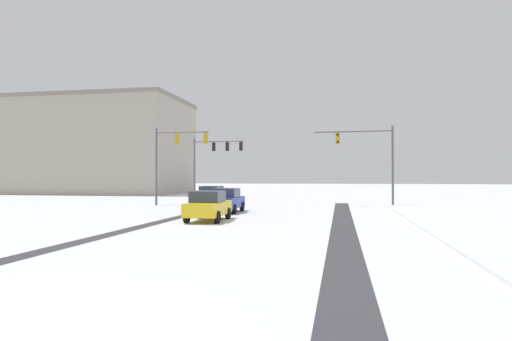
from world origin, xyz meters
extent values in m
cube|color=#38383D|center=(5.66, 16.84, 0.00)|extent=(1.11, 37.04, 0.01)
cube|color=#38383D|center=(-3.80, 16.84, 0.00)|extent=(0.81, 37.04, 0.01)
cube|color=white|center=(11.10, 15.15, 0.06)|extent=(4.00, 37.04, 0.12)
cylinder|color=#56565B|center=(9.70, 31.67, 3.25)|extent=(0.18, 0.18, 6.50)
cylinder|color=#56565B|center=(6.58, 31.77, 6.10)|extent=(6.24, 0.30, 0.12)
cube|color=#B79319|center=(5.33, 31.80, 5.55)|extent=(0.33, 0.25, 0.90)
sphere|color=black|center=(5.33, 31.64, 5.85)|extent=(0.20, 0.20, 0.20)
sphere|color=orange|center=(5.33, 31.64, 5.55)|extent=(0.20, 0.20, 0.20)
sphere|color=black|center=(5.33, 31.64, 5.25)|extent=(0.20, 0.20, 0.20)
cylinder|color=#56565B|center=(-9.70, 29.67, 3.25)|extent=(0.18, 0.18, 6.50)
cylinder|color=#56565B|center=(-7.43, 29.70, 6.10)|extent=(4.53, 0.17, 0.12)
cube|color=#B79319|center=(-7.89, 29.69, 5.55)|extent=(0.32, 0.24, 0.90)
sphere|color=black|center=(-7.89, 29.85, 5.85)|extent=(0.20, 0.20, 0.20)
sphere|color=orange|center=(-7.89, 29.85, 5.55)|extent=(0.20, 0.20, 0.20)
sphere|color=black|center=(-7.89, 29.85, 5.25)|extent=(0.20, 0.20, 0.20)
cube|color=#B79319|center=(-5.39, 29.72, 5.55)|extent=(0.32, 0.24, 0.90)
sphere|color=black|center=(-5.40, 29.88, 5.85)|extent=(0.20, 0.20, 0.20)
sphere|color=orange|center=(-5.40, 29.88, 5.55)|extent=(0.20, 0.20, 0.20)
sphere|color=black|center=(-5.40, 29.88, 5.25)|extent=(0.20, 0.20, 0.20)
cylinder|color=#56565B|center=(-9.70, 39.67, 3.25)|extent=(0.18, 0.18, 6.50)
cylinder|color=#56565B|center=(-7.02, 39.63, 6.10)|extent=(5.36, 0.20, 0.12)
cube|color=black|center=(-7.56, 39.64, 5.55)|extent=(0.32, 0.24, 0.90)
sphere|color=black|center=(-7.55, 39.80, 5.85)|extent=(0.20, 0.20, 0.20)
sphere|color=orange|center=(-7.55, 39.80, 5.55)|extent=(0.20, 0.20, 0.20)
sphere|color=black|center=(-7.55, 39.80, 5.25)|extent=(0.20, 0.20, 0.20)
cube|color=black|center=(-6.08, 39.62, 5.55)|extent=(0.32, 0.24, 0.90)
sphere|color=black|center=(-6.08, 39.78, 5.85)|extent=(0.20, 0.20, 0.20)
sphere|color=orange|center=(-6.08, 39.78, 5.55)|extent=(0.20, 0.20, 0.20)
sphere|color=black|center=(-6.08, 39.78, 5.25)|extent=(0.20, 0.20, 0.20)
cube|color=black|center=(-4.61, 39.60, 5.55)|extent=(0.32, 0.24, 0.90)
sphere|color=black|center=(-4.61, 39.76, 5.85)|extent=(0.20, 0.20, 0.20)
sphere|color=orange|center=(-4.61, 39.76, 5.55)|extent=(0.20, 0.20, 0.20)
sphere|color=black|center=(-4.61, 39.76, 5.25)|extent=(0.20, 0.20, 0.20)
cube|color=#194C2D|center=(-4.92, 29.95, 0.67)|extent=(1.80, 4.14, 0.70)
cube|color=#2D3847|center=(-4.92, 29.80, 1.32)|extent=(1.61, 1.94, 0.60)
cylinder|color=black|center=(-5.69, 31.24, 0.32)|extent=(0.24, 0.65, 0.64)
cylinder|color=black|center=(-4.08, 31.20, 0.32)|extent=(0.24, 0.65, 0.64)
cylinder|color=black|center=(-5.76, 28.70, 0.32)|extent=(0.24, 0.65, 0.64)
cylinder|color=black|center=(-4.14, 28.66, 0.32)|extent=(0.24, 0.65, 0.64)
cube|color=#233899|center=(-1.95, 23.23, 0.67)|extent=(1.75, 4.12, 0.70)
cube|color=#2D3847|center=(-1.94, 23.08, 1.32)|extent=(1.58, 1.92, 0.60)
cylinder|color=black|center=(-2.77, 24.49, 0.32)|extent=(0.23, 0.64, 0.64)
cylinder|color=black|center=(-1.15, 24.51, 0.32)|extent=(0.23, 0.64, 0.64)
cylinder|color=black|center=(-2.74, 21.95, 0.32)|extent=(0.23, 0.64, 0.64)
cylinder|color=black|center=(-1.12, 21.97, 0.32)|extent=(0.23, 0.64, 0.64)
cube|color=yellow|center=(-1.47, 17.48, 0.67)|extent=(1.83, 4.15, 0.70)
cube|color=#2D3847|center=(-1.46, 17.33, 1.32)|extent=(1.62, 1.95, 0.60)
cylinder|color=black|center=(-2.32, 18.72, 0.32)|extent=(0.24, 0.65, 0.64)
cylinder|color=black|center=(-0.70, 18.77, 0.32)|extent=(0.24, 0.65, 0.64)
cylinder|color=black|center=(-2.24, 16.18, 0.32)|extent=(0.24, 0.65, 0.64)
cylinder|color=black|center=(-0.62, 16.23, 0.32)|extent=(0.24, 0.65, 0.64)
cube|color=#A89E8E|center=(-30.48, 53.55, 6.49)|extent=(27.75, 14.91, 12.99)
cube|color=gray|center=(-30.48, 53.55, 13.24)|extent=(28.05, 15.21, 0.50)
camera|label=1|loc=(5.53, -5.79, 2.37)|focal=31.42mm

